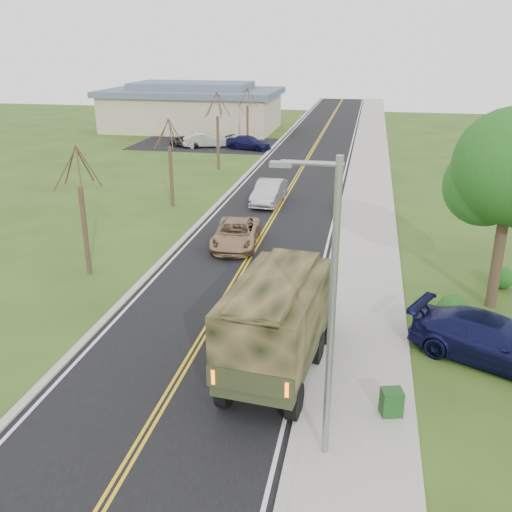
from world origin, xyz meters
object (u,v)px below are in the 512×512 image
(pickup_navy, at_px, (493,341))
(utility_box_near, at_px, (391,402))
(military_truck, at_px, (281,315))
(suv_champagne, at_px, (236,234))
(sedan_silver, at_px, (269,192))

(pickup_navy, bearing_deg, utility_box_near, 164.38)
(military_truck, height_order, pickup_navy, military_truck)
(pickup_navy, distance_m, utility_box_near, 5.13)
(suv_champagne, height_order, pickup_navy, pickup_navy)
(military_truck, bearing_deg, utility_box_near, -22.24)
(suv_champagne, xyz_separation_m, sedan_silver, (0.25, 8.77, 0.09))
(pickup_navy, bearing_deg, suv_champagne, 75.12)
(utility_box_near, bearing_deg, military_truck, 136.22)
(utility_box_near, bearing_deg, suv_champagne, 104.16)
(pickup_navy, bearing_deg, military_truck, 131.49)
(military_truck, relative_size, utility_box_near, 9.17)
(suv_champagne, distance_m, sedan_silver, 8.78)
(suv_champagne, xyz_separation_m, pickup_navy, (11.24, -9.82, 0.12))
(sedan_silver, bearing_deg, pickup_navy, -56.71)
(sedan_silver, relative_size, utility_box_near, 5.90)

